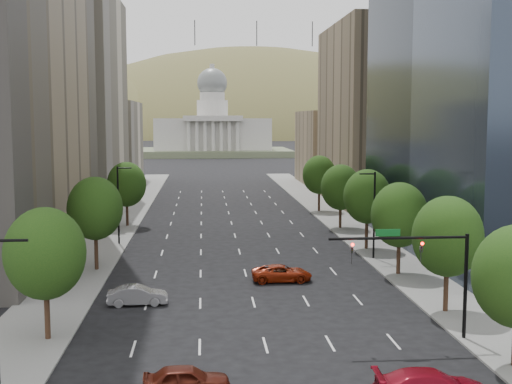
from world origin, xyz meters
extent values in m
cube|color=slate|center=(-15.50, 60.00, 0.07)|extent=(6.00, 200.00, 0.15)
cube|color=slate|center=(15.50, 60.00, 0.07)|extent=(6.00, 200.00, 0.15)
cube|color=beige|center=(-25.00, 103.00, 17.50)|extent=(14.00, 30.00, 35.00)
cube|color=beige|center=(-25.00, 136.00, 9.00)|extent=(14.00, 26.00, 18.00)
cube|color=#8C7759|center=(25.00, 100.00, 15.00)|extent=(14.00, 30.00, 30.00)
cube|color=#8C7759|center=(25.00, 133.00, 8.00)|extent=(14.00, 26.00, 16.00)
cylinder|color=#382316|center=(14.00, 36.00, 2.00)|extent=(0.36, 0.36, 4.00)
ellipsoid|color=black|center=(14.00, 36.00, 5.76)|extent=(5.20, 5.20, 5.98)
cylinder|color=#382316|center=(14.00, 48.00, 1.95)|extent=(0.36, 0.36, 3.90)
ellipsoid|color=black|center=(14.00, 48.00, 5.62)|extent=(5.20, 5.20, 5.98)
cylinder|color=#382316|center=(14.00, 60.00, 2.05)|extent=(0.36, 0.36, 4.10)
ellipsoid|color=black|center=(14.00, 60.00, 5.90)|extent=(5.20, 5.20, 5.98)
cylinder|color=#382316|center=(14.00, 74.00, 1.90)|extent=(0.36, 0.36, 3.80)
ellipsoid|color=black|center=(14.00, 74.00, 5.47)|extent=(5.20, 5.20, 5.98)
cylinder|color=#382316|center=(14.00, 90.00, 2.00)|extent=(0.36, 0.36, 4.00)
ellipsoid|color=black|center=(14.00, 90.00, 5.76)|extent=(5.20, 5.20, 5.98)
cylinder|color=#382316|center=(-14.00, 32.00, 2.00)|extent=(0.36, 0.36, 4.00)
ellipsoid|color=black|center=(-14.00, 32.00, 5.76)|extent=(5.20, 5.20, 5.98)
cylinder|color=#382316|center=(-14.00, 52.00, 2.08)|extent=(0.36, 0.36, 4.15)
ellipsoid|color=black|center=(-14.00, 52.00, 5.98)|extent=(5.20, 5.20, 5.98)
cylinder|color=#382316|center=(-14.00, 78.00, 1.98)|extent=(0.36, 0.36, 3.95)
ellipsoid|color=black|center=(-14.00, 78.00, 5.69)|extent=(5.20, 5.20, 5.98)
cylinder|color=black|center=(13.50, 55.00, 4.50)|extent=(0.20, 0.20, 9.00)
cylinder|color=black|center=(12.70, 55.00, 8.80)|extent=(1.60, 0.14, 0.14)
cylinder|color=black|center=(-12.70, 20.00, 8.80)|extent=(1.60, 0.14, 0.14)
cylinder|color=black|center=(-13.50, 65.00, 4.50)|extent=(0.20, 0.20, 9.00)
cylinder|color=black|center=(-12.70, 65.00, 8.80)|extent=(1.60, 0.14, 0.14)
cylinder|color=black|center=(13.00, 30.00, 3.50)|extent=(0.24, 0.24, 7.00)
cylinder|color=black|center=(8.50, 30.00, 6.80)|extent=(9.00, 0.18, 0.18)
imported|color=black|center=(10.00, 30.00, 6.25)|extent=(0.18, 0.22, 1.10)
imported|color=black|center=(5.50, 30.00, 6.25)|extent=(0.18, 0.22, 1.10)
sphere|color=#FF0C07|center=(10.00, 29.82, 6.45)|extent=(0.20, 0.20, 0.20)
sphere|color=#FF0C07|center=(5.50, 29.82, 6.45)|extent=(0.20, 0.20, 0.20)
cube|color=#0C591E|center=(7.80, 30.00, 7.15)|extent=(1.60, 0.06, 0.45)
cube|color=#596647|center=(0.00, 250.00, 1.25)|extent=(60.00, 40.00, 2.50)
cube|color=silver|center=(0.00, 250.00, 8.50)|extent=(44.00, 26.00, 12.00)
cube|color=silver|center=(0.00, 236.00, 14.50)|extent=(22.00, 4.00, 2.00)
cylinder|color=silver|center=(0.00, 250.00, 18.00)|extent=(12.00, 12.00, 7.00)
cylinder|color=silver|center=(0.00, 250.00, 23.00)|extent=(9.60, 9.60, 3.00)
sphere|color=slate|center=(0.00, 250.00, 28.10)|extent=(11.60, 11.60, 11.60)
cylinder|color=silver|center=(0.00, 250.00, 33.95)|extent=(1.80, 1.80, 2.50)
ellipsoid|color=olive|center=(-140.00, 560.00, -33.25)|extent=(380.00, 342.00, 190.00)
ellipsoid|color=olive|center=(40.00, 600.00, -42.00)|extent=(440.00, 396.00, 240.00)
ellipsoid|color=olive|center=(210.00, 640.00, -35.00)|extent=(360.00, 324.00, 200.00)
cylinder|color=black|center=(-10.00, 590.00, 90.00)|extent=(0.80, 0.80, 22.00)
cylinder|color=black|center=(45.00, 590.00, 90.00)|extent=(0.80, 0.80, 22.00)
cylinder|color=black|center=(95.00, 590.00, 90.00)|extent=(0.80, 0.80, 22.00)
imported|color=#47140B|center=(-4.82, 22.78, 0.78)|extent=(4.65, 2.04, 1.56)
imported|color=gray|center=(-9.00, 39.95, 0.76)|extent=(4.71, 1.86, 1.53)
imported|color=maroon|center=(3.01, 46.48, 0.74)|extent=(5.37, 2.55, 1.48)
camera|label=1|loc=(-3.87, -10.74, 14.34)|focal=46.61mm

